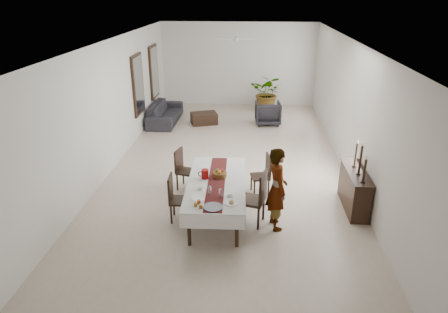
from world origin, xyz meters
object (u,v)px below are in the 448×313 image
dining_table_top (217,183)px  woman (277,189)px  sofa (165,113)px  sideboard_body (354,190)px  red_pitcher (205,174)px

dining_table_top → woman: (1.19, -0.38, 0.12)m
dining_table_top → sofa: (-2.36, 6.11, -0.38)m
sideboard_body → red_pitcher: bearing=-173.8°
woman → sideboard_body: (1.69, 0.86, -0.42)m
dining_table_top → woman: size_ratio=1.42×
dining_table_top → woman: 1.25m
red_pitcher → sofa: size_ratio=0.09×
dining_table_top → sofa: size_ratio=1.04×
dining_table_top → sideboard_body: sideboard_body is taller
red_pitcher → sideboard_body: (3.13, 0.34, -0.43)m
dining_table_top → red_pitcher: size_ratio=12.00×
woman → sofa: woman is taller
sofa → woman: bearing=-150.9°
sideboard_body → sofa: sideboard_body is taller
red_pitcher → sideboard_body: 3.17m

